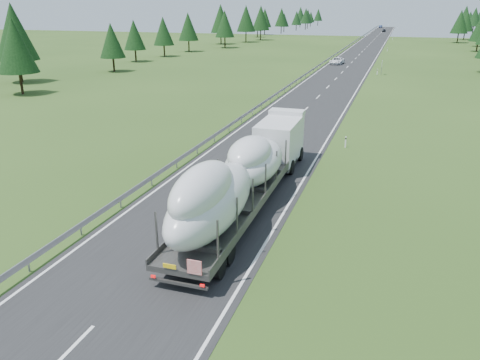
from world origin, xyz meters
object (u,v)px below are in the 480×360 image
(boat_truck, at_px, (243,171))
(distant_car_dark, at_px, (384,30))
(highway_sign, at_px, (382,65))
(distant_van, at_px, (337,61))
(distant_car_blue, at_px, (381,26))

(boat_truck, relative_size, distant_car_dark, 5.28)
(highway_sign, distance_m, boat_truck, 66.14)
(highway_sign, relative_size, distant_van, 0.50)
(highway_sign, bearing_deg, distant_van, 124.72)
(distant_van, xyz_separation_m, distant_car_blue, (-0.19, 193.05, -0.01))
(boat_truck, bearing_deg, distant_car_blue, 91.06)
(distant_car_dark, height_order, distant_car_blue, distant_car_blue)
(distant_van, bearing_deg, distant_car_dark, 94.26)
(boat_truck, height_order, distant_car_dark, boat_truck)
(highway_sign, relative_size, distant_car_blue, 0.60)
(highway_sign, bearing_deg, distant_car_blue, 92.80)
(distant_car_blue, bearing_deg, distant_car_dark, -80.89)
(highway_sign, distance_m, distant_car_dark, 159.23)
(boat_truck, height_order, distant_van, boat_truck)
(distant_van, height_order, distant_car_dark, distant_van)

